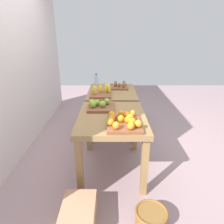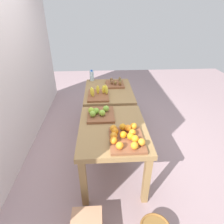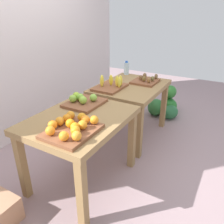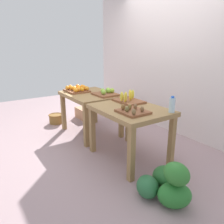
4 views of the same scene
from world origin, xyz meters
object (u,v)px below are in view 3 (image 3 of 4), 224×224
Objects in this scene: banana_crate at (111,85)px; watermelon_pile at (165,105)px; orange_bin at (72,127)px; kiwi_bin at (146,81)px; display_table_left at (80,127)px; water_bottle at (126,68)px; apple_bin at (83,101)px; display_table_right at (131,93)px.

watermelon_pile is (1.17, -0.39, -0.61)m from banana_crate.
watermelon_pile is (2.30, -0.10, -0.62)m from orange_bin.
watermelon_pile is at bearing -2.60° from orange_bin.
display_table_left is at bearing 174.50° from kiwi_bin.
kiwi_bin is at bearing -0.14° from orange_bin.
banana_crate reaches higher than orange_bin.
orange_bin is at bearing 179.86° from kiwi_bin.
display_table_left is at bearing -169.08° from banana_crate.
kiwi_bin is 0.50m from water_bottle.
water_bottle reaches higher than apple_bin.
display_table_right is at bearing 5.11° from orange_bin.
banana_crate is 0.72m from water_bottle.
display_table_right is 2.89× the size of kiwi_bin.
apple_bin is 1.09m from kiwi_bin.
water_bottle is (0.25, 0.42, 0.07)m from kiwi_bin.
display_table_right is at bearing -33.15° from banana_crate.
apple_bin reaches higher than orange_bin.
kiwi_bin is at bearing -32.56° from banana_crate.
water_bottle is (1.84, 0.42, 0.05)m from orange_bin.
orange_bin reaches higher than display_table_right.
kiwi_bin is at bearing -31.83° from display_table_right.
apple_bin reaches higher than display_table_left.
display_table_left is 0.34m from apple_bin.
water_bottle is at bearing 10.37° from banana_crate.
display_table_left and display_table_right have the same top height.
orange_bin is 0.60m from apple_bin.
banana_crate is at bearing 146.85° from display_table_right.
water_bottle is 0.32× the size of watermelon_pile.
kiwi_bin is (1.59, -0.00, -0.02)m from orange_bin.
display_table_right is 5.02× the size of water_bottle.
orange_bin is 1.59m from kiwi_bin.
display_table_right is at bearing 0.00° from display_table_left.
apple_bin reaches higher than display_table_right.
display_table_left is 1.12m from display_table_right.
display_table_left is 2.36× the size of banana_crate.
orange_bin is (-1.38, -0.12, 0.15)m from display_table_right.
display_table_left is 2.60× the size of apple_bin.
apple_bin is at bearing 167.85° from watermelon_pile.
orange_bin is 2.38m from watermelon_pile.
display_table_right is 1.05m from watermelon_pile.
kiwi_bin is 0.93m from watermelon_pile.
banana_crate is 2.12× the size of water_bottle.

